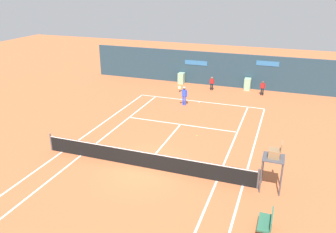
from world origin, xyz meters
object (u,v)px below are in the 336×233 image
umpire_chair (274,157)px  ball_kid_left_post (212,83)px  ball_kid_right_post (263,87)px  player_bench (267,221)px  tennis_ball_mid_court (197,136)px  player_on_baseline (184,94)px

umpire_chair → ball_kid_left_post: size_ratio=2.01×
umpire_chair → ball_kid_right_post: 15.25m
umpire_chair → ball_kid_left_post: 16.44m
player_bench → umpire_chair: bearing=1.4°
player_bench → tennis_ball_mid_court: size_ratio=17.24×
player_on_baseline → ball_kid_left_post: player_on_baseline is taller
ball_kid_left_post → umpire_chair: bearing=114.9°
ball_kid_left_post → ball_kid_right_post: bearing=-178.1°
umpire_chair → ball_kid_right_post: umpire_chair is taller
player_on_baseline → tennis_ball_mid_court: (2.61, -5.49, -0.90)m
umpire_chair → ball_kid_right_post: bearing=6.9°
ball_kid_left_post → tennis_ball_mid_court: bearing=99.8°
player_bench → tennis_ball_mid_court: player_bench is taller
player_bench → ball_kid_left_post: bearing=19.5°
player_on_baseline → ball_kid_left_post: (1.17, 4.90, -0.20)m
player_bench → player_on_baseline: bearing=29.7°
player_bench → ball_kid_right_post: (-1.92, 18.31, 0.24)m
umpire_chair → player_on_baseline: size_ratio=1.43×
umpire_chair → player_bench: size_ratio=2.17×
umpire_chair → player_bench: umpire_chair is taller
player_bench → ball_kid_right_post: bearing=6.0°
umpire_chair → ball_kid_left_post: (-6.41, 15.11, -1.01)m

